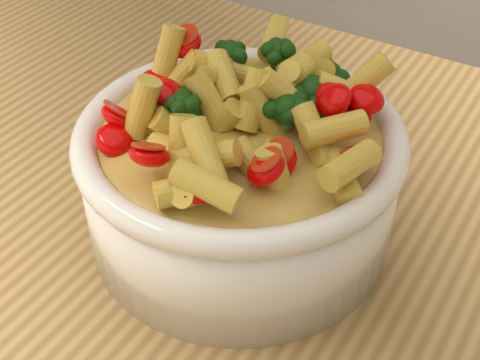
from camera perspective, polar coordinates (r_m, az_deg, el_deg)
The scene contains 2 objects.
serving_bowl at distance 0.46m, azimuth -0.00°, elevation 0.11°, with size 0.22×0.22×0.09m.
pasta_salad at distance 0.42m, azimuth -0.00°, elevation 6.24°, with size 0.17×0.17×0.04m.
Camera 1 is at (0.22, -0.23, 1.24)m, focal length 50.00 mm.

